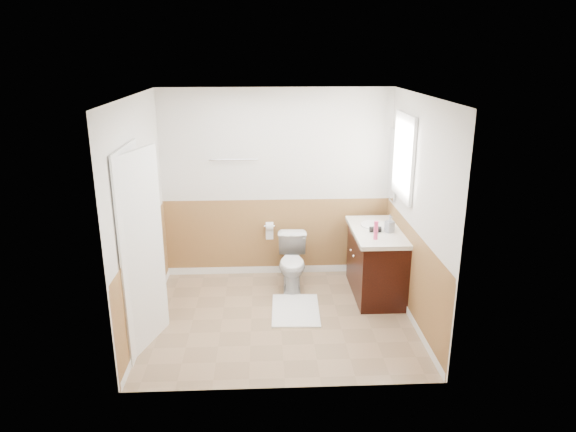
{
  "coord_description": "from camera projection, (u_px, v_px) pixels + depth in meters",
  "views": [
    {
      "loc": [
        -0.17,
        -5.35,
        2.94
      ],
      "look_at": [
        0.1,
        0.25,
        1.15
      ],
      "focal_mm": 32.51,
      "sensor_mm": 36.0,
      "label": 1
    }
  ],
  "objects": [
    {
      "name": "tp_sheet",
      "position": [
        270.0,
        234.0,
        6.97
      ],
      "size": [
        0.1,
        0.01,
        0.16
      ],
      "primitive_type": "cube",
      "color": "white",
      "rests_on": "tp_roll"
    },
    {
      "name": "door_frame",
      "position": [
        133.0,
        251.0,
        5.18
      ],
      "size": [
        0.02,
        0.92,
        2.1
      ],
      "primitive_type": "cube",
      "color": "white",
      "rests_on": "wall_left"
    },
    {
      "name": "window_glass",
      "position": [
        405.0,
        157.0,
        6.08
      ],
      "size": [
        0.01,
        0.7,
        0.9
      ],
      "primitive_type": "cube",
      "color": "white",
      "rests_on": "wall_right"
    },
    {
      "name": "ceiling",
      "position": [
        279.0,
        96.0,
        5.23
      ],
      "size": [
        3.0,
        3.0,
        0.0
      ],
      "primitive_type": "plane",
      "rotation": [
        3.14,
        0.0,
        0.0
      ],
      "color": "white",
      "rests_on": "floor"
    },
    {
      "name": "towel_bar",
      "position": [
        234.0,
        160.0,
        6.66
      ],
      "size": [
        0.62,
        0.02,
        0.02
      ],
      "primitive_type": "cylinder",
      "rotation": [
        0.0,
        1.57,
        0.0
      ],
      "color": "silver",
      "rests_on": "wall_back"
    },
    {
      "name": "hair_dryer_handle",
      "position": [
        372.0,
        231.0,
        6.29
      ],
      "size": [
        0.03,
        0.03,
        0.07
      ],
      "primitive_type": "cylinder",
      "color": "black",
      "rests_on": "countertop"
    },
    {
      "name": "wainscot_left",
      "position": [
        146.0,
        281.0,
        5.77
      ],
      "size": [
        0.0,
        2.6,
        2.6
      ],
      "primitive_type": "plane",
      "rotation": [
        1.57,
        0.0,
        1.57
      ],
      "color": "#9E6C3F",
      "rests_on": "floor"
    },
    {
      "name": "wainscot_right",
      "position": [
        411.0,
        275.0,
        5.91
      ],
      "size": [
        0.0,
        2.6,
        2.6
      ],
      "primitive_type": "plane",
      "rotation": [
        1.57,
        0.0,
        -1.57
      ],
      "color": "#9E6C3F",
      "rests_on": "floor"
    },
    {
      "name": "wainscot_front",
      "position": [
        285.0,
        339.0,
        4.61
      ],
      "size": [
        3.0,
        0.0,
        3.0
      ],
      "primitive_type": "plane",
      "rotation": [
        -1.57,
        0.0,
        0.0
      ],
      "color": "#9E6C3F",
      "rests_on": "floor"
    },
    {
      "name": "lotion_bottle",
      "position": [
        376.0,
        230.0,
        5.99
      ],
      "size": [
        0.05,
        0.05,
        0.22
      ],
      "primitive_type": "cylinder",
      "color": "#DC386F",
      "rests_on": "countertop"
    },
    {
      "name": "hair_dryer_body",
      "position": [
        375.0,
        229.0,
        6.25
      ],
      "size": [
        0.14,
        0.07,
        0.07
      ],
      "primitive_type": "cylinder",
      "rotation": [
        0.0,
        1.57,
        0.0
      ],
      "color": "black",
      "rests_on": "countertop"
    },
    {
      "name": "vanity_knob_right",
      "position": [
        351.0,
        250.0,
        6.52
      ],
      "size": [
        0.03,
        0.03,
        0.03
      ],
      "primitive_type": "sphere",
      "color": "silver",
      "rests_on": "vanity_cabinet"
    },
    {
      "name": "wall_front",
      "position": [
        285.0,
        261.0,
        4.37
      ],
      "size": [
        3.0,
        0.0,
        3.0
      ],
      "primitive_type": "plane",
      "rotation": [
        -1.57,
        0.0,
        0.0
      ],
      "color": "silver",
      "rests_on": "floor"
    },
    {
      "name": "wall_right",
      "position": [
        417.0,
        212.0,
        5.68
      ],
      "size": [
        0.0,
        3.0,
        3.0
      ],
      "primitive_type": "plane",
      "rotation": [
        1.57,
        0.0,
        -1.57
      ],
      "color": "silver",
      "rests_on": "floor"
    },
    {
      "name": "wall_back",
      "position": [
        277.0,
        185.0,
        6.85
      ],
      "size": [
        3.0,
        0.0,
        3.0
      ],
      "primitive_type": "plane",
      "rotation": [
        1.57,
        0.0,
        0.0
      ],
      "color": "silver",
      "rests_on": "floor"
    },
    {
      "name": "tp_roll",
      "position": [
        269.0,
        226.0,
        6.94
      ],
      "size": [
        0.1,
        0.11,
        0.11
      ],
      "primitive_type": "cylinder",
      "rotation": [
        0.0,
        1.57,
        0.0
      ],
      "color": "white",
      "rests_on": "tp_holder_bar"
    },
    {
      "name": "floor",
      "position": [
        280.0,
        318.0,
        5.99
      ],
      "size": [
        3.0,
        3.0,
        0.0
      ],
      "primitive_type": "plane",
      "color": "#8C7051",
      "rests_on": "ground"
    },
    {
      "name": "window_frame",
      "position": [
        404.0,
        157.0,
        6.08
      ],
      "size": [
        0.04,
        0.8,
        1.0
      ],
      "primitive_type": "cube",
      "color": "white",
      "rests_on": "wall_right"
    },
    {
      "name": "faucet",
      "position": [
        390.0,
        220.0,
        6.47
      ],
      "size": [
        0.02,
        0.02,
        0.14
      ],
      "primitive_type": "cylinder",
      "color": "#B9B9C0",
      "rests_on": "countertop"
    },
    {
      "name": "door_knob",
      "position": [
        154.0,
        247.0,
        5.52
      ],
      "size": [
        0.06,
        0.06,
        0.06
      ],
      "primitive_type": "sphere",
      "color": "silver",
      "rests_on": "door"
    },
    {
      "name": "soap_dispenser",
      "position": [
        390.0,
        224.0,
        6.24
      ],
      "size": [
        0.12,
        0.12,
        0.2
      ],
      "primitive_type": "imported",
      "rotation": [
        0.0,
        0.0,
        0.41
      ],
      "color": "#989EAB",
      "rests_on": "countertop"
    },
    {
      "name": "bath_mat",
      "position": [
        296.0,
        310.0,
        6.14
      ],
      "size": [
        0.58,
        0.82,
        0.02
      ],
      "primitive_type": "cube",
      "rotation": [
        0.0,
        0.0,
        -0.04
      ],
      "color": "white",
      "rests_on": "floor"
    },
    {
      "name": "door",
      "position": [
        141.0,
        252.0,
        5.19
      ],
      "size": [
        0.29,
        0.78,
        2.04
      ],
      "primitive_type": "cube",
      "rotation": [
        0.0,
        0.0,
        -0.31
      ],
      "color": "white",
      "rests_on": "wall_left"
    },
    {
      "name": "toilet",
      "position": [
        292.0,
        263.0,
        6.68
      ],
      "size": [
        0.4,
        0.68,
        0.68
      ],
      "primitive_type": "imported",
      "rotation": [
        0.0,
        0.0,
        -0.04
      ],
      "color": "silver",
      "rests_on": "floor"
    },
    {
      "name": "tp_holder_bar",
      "position": [
        269.0,
        226.0,
        6.94
      ],
      "size": [
        0.14,
        0.02,
        0.02
      ],
      "primitive_type": "cylinder",
      "rotation": [
        0.0,
        1.57,
        0.0
      ],
      "color": "silver",
      "rests_on": "wall_back"
    },
    {
      "name": "wall_left",
      "position": [
        139.0,
        216.0,
        5.54
      ],
      "size": [
        0.0,
        3.0,
        3.0
      ],
      "primitive_type": "plane",
      "rotation": [
        1.57,
        0.0,
        1.57
      ],
      "color": "silver",
      "rests_on": "floor"
    },
    {
      "name": "countertop",
      "position": [
        377.0,
        232.0,
        6.35
      ],
      "size": [
        0.6,
        1.15,
        0.05
      ],
      "primitive_type": "cube",
      "color": "silver",
      "rests_on": "vanity_cabinet"
    },
    {
      "name": "sink_basin",
      "position": [
        375.0,
        225.0,
        6.48
      ],
      "size": [
        0.36,
        0.36,
        0.02
      ],
      "primitive_type": "cylinder",
      "color": "white",
      "rests_on": "countertop"
    },
    {
      "name": "mirror_panel",
      "position": [
        393.0,
        164.0,
        6.63
      ],
      "size": [
        0.02,
        0.35,
        0.9
      ],
      "primitive_type": "cube",
      "color": "silver",
      "rests_on": "wall_right"
    },
    {
      "name": "vanity_knob_left",
      "position": [
        354.0,
        256.0,
        6.33
      ],
      "size": [
        0.03,
        0.03,
        0.03
      ],
      "primitive_type": "sphere",
      "color": "silver",
      "rests_on": "vanity_cabinet"
    },
    {
      "name": "wainscot_back",
      "position": [
        277.0,
        238.0,
        7.06
      ],
      "size": [
        3.0,
        0.0,
        3.0
      ],
      "primitive_type": "plane",
      "rotation": [
        1.57,
        0.0,
        0.0
      ],
      "color": "#9E6C3F",
      "rests_on": "floor"
    },
    {
      "name": "vanity_cabinet",
      "position": [
        376.0,
        264.0,
        6.48
      ],
      "size": [
        0.55,
        1.1,
        0.8
      ],
      "primitive_type": "cube",
      "color": "black",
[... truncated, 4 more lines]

